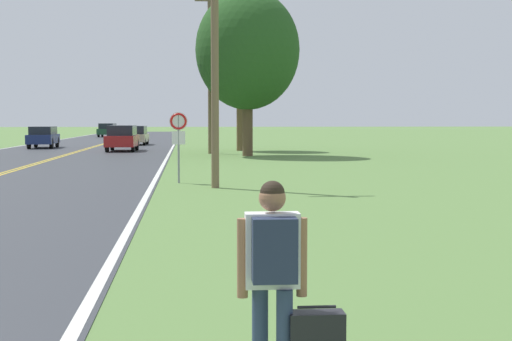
# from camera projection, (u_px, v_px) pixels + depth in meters

# --- Properties ---
(hitchhiker_person) EXTENTS (0.56, 0.40, 1.64)m
(hitchhiker_person) POSITION_uv_depth(u_px,v_px,m) (273.00, 262.00, 5.59)
(hitchhiker_person) COLOR navy
(hitchhiker_person) RESTS_ON ground
(traffic_sign) EXTENTS (0.60, 0.10, 2.36)m
(traffic_sign) POSITION_uv_depth(u_px,v_px,m) (178.00, 130.00, 23.60)
(traffic_sign) COLOR gray
(traffic_sign) RESTS_ON ground
(utility_pole_midground) EXTENTS (1.80, 0.24, 7.54)m
(utility_pole_midground) POSITION_uv_depth(u_px,v_px,m) (215.00, 61.00, 21.80)
(utility_pole_midground) COLOR brown
(utility_pole_midground) RESTS_ON ground
(utility_pole_far) EXTENTS (1.80, 0.24, 9.95)m
(utility_pole_far) POSITION_uv_depth(u_px,v_px,m) (210.00, 70.00, 43.67)
(utility_pole_far) COLOR brown
(utility_pole_far) RESTS_ON ground
(tree_left_verge) EXTENTS (5.98, 5.98, 9.55)m
(tree_left_verge) POSITION_uv_depth(u_px,v_px,m) (248.00, 50.00, 40.87)
(tree_left_verge) COLOR brown
(tree_left_verge) RESTS_ON ground
(tree_right_cluster) EXTENTS (4.36, 4.36, 8.74)m
(tree_right_cluster) POSITION_uv_depth(u_px,v_px,m) (240.00, 59.00, 47.81)
(tree_right_cluster) COLOR brown
(tree_right_cluster) RESTS_ON ground
(car_red_suv_nearest) EXTENTS (1.96, 4.54, 1.72)m
(car_red_suv_nearest) POSITION_uv_depth(u_px,v_px,m) (122.00, 137.00, 47.38)
(car_red_suv_nearest) COLOR black
(car_red_suv_nearest) RESTS_ON ground
(car_dark_blue_suv_approaching) EXTENTS (1.96, 4.80, 1.60)m
(car_dark_blue_suv_approaching) POSITION_uv_depth(u_px,v_px,m) (43.00, 136.00, 52.52)
(car_dark_blue_suv_approaching) COLOR black
(car_dark_blue_suv_approaching) RESTS_ON ground
(car_champagne_hatchback_mid_near) EXTENTS (2.07, 4.29, 1.58)m
(car_champagne_hatchback_mid_near) POSITION_uv_depth(u_px,v_px,m) (135.00, 135.00, 58.98)
(car_champagne_hatchback_mid_near) COLOR black
(car_champagne_hatchback_mid_near) RESTS_ON ground
(car_dark_green_van_mid_far) EXTENTS (2.08, 4.92, 1.64)m
(car_dark_green_van_mid_far) POSITION_uv_depth(u_px,v_px,m) (108.00, 130.00, 86.14)
(car_dark_green_van_mid_far) COLOR black
(car_dark_green_van_mid_far) RESTS_ON ground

